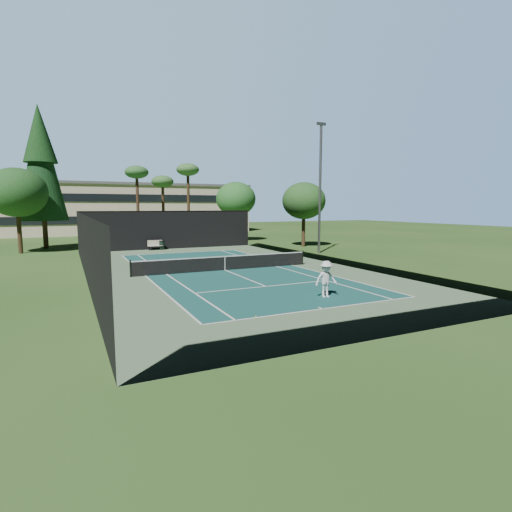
{
  "coord_description": "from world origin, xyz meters",
  "views": [
    {
      "loc": [
        -9.92,
        -25.99,
        4.46
      ],
      "look_at": [
        1.0,
        -3.0,
        1.3
      ],
      "focal_mm": 28.0,
      "sensor_mm": 36.0,
      "label": 1
    }
  ],
  "objects_px": {
    "tennis_ball_b": "(202,266)",
    "park_bench": "(155,245)",
    "tennis_net": "(225,262)",
    "player": "(326,279)",
    "tennis_ball_a": "(256,316)",
    "tennis_ball_c": "(213,264)",
    "trash_bin": "(162,245)",
    "tennis_ball_d": "(162,269)"
  },
  "relations": [
    {
      "from": "tennis_ball_c",
      "to": "trash_bin",
      "type": "xyz_separation_m",
      "value": [
        -1.22,
        12.47,
        0.44
      ]
    },
    {
      "from": "player",
      "to": "tennis_ball_d",
      "type": "height_order",
      "value": "player"
    },
    {
      "from": "park_bench",
      "to": "tennis_ball_b",
      "type": "bearing_deg",
      "value": -85.91
    },
    {
      "from": "park_bench",
      "to": "tennis_net",
      "type": "bearing_deg",
      "value": -83.44
    },
    {
      "from": "player",
      "to": "trash_bin",
      "type": "xyz_separation_m",
      "value": [
        -2.61,
        25.38,
        -0.43
      ]
    },
    {
      "from": "trash_bin",
      "to": "tennis_ball_b",
      "type": "bearing_deg",
      "value": -88.98
    },
    {
      "from": "tennis_net",
      "to": "tennis_ball_b",
      "type": "distance_m",
      "value": 2.82
    },
    {
      "from": "tennis_ball_c",
      "to": "park_bench",
      "type": "height_order",
      "value": "park_bench"
    },
    {
      "from": "tennis_ball_c",
      "to": "tennis_net",
      "type": "bearing_deg",
      "value": -92.66
    },
    {
      "from": "tennis_net",
      "to": "tennis_ball_d",
      "type": "xyz_separation_m",
      "value": [
        -3.96,
        2.03,
        -0.52
      ]
    },
    {
      "from": "tennis_net",
      "to": "player",
      "type": "height_order",
      "value": "player"
    },
    {
      "from": "player",
      "to": "tennis_ball_b",
      "type": "distance_m",
      "value": 12.85
    },
    {
      "from": "tennis_net",
      "to": "tennis_ball_c",
      "type": "relative_size",
      "value": 167.65
    },
    {
      "from": "tennis_ball_b",
      "to": "park_bench",
      "type": "xyz_separation_m",
      "value": [
        -0.91,
        12.76,
        0.52
      ]
    },
    {
      "from": "tennis_ball_c",
      "to": "trash_bin",
      "type": "bearing_deg",
      "value": 95.59
    },
    {
      "from": "player",
      "to": "tennis_ball_a",
      "type": "distance_m",
      "value": 5.1
    },
    {
      "from": "tennis_ball_d",
      "to": "park_bench",
      "type": "xyz_separation_m",
      "value": [
        2.19,
        13.36,
        0.51
      ]
    },
    {
      "from": "tennis_ball_a",
      "to": "park_bench",
      "type": "bearing_deg",
      "value": 87.05
    },
    {
      "from": "tennis_ball_d",
      "to": "trash_bin",
      "type": "relative_size",
      "value": 0.08
    },
    {
      "from": "park_bench",
      "to": "trash_bin",
      "type": "height_order",
      "value": "park_bench"
    },
    {
      "from": "tennis_ball_c",
      "to": "tennis_ball_d",
      "type": "bearing_deg",
      "value": -167.57
    },
    {
      "from": "tennis_net",
      "to": "trash_bin",
      "type": "bearing_deg",
      "value": 94.02
    },
    {
      "from": "player",
      "to": "park_bench",
      "type": "distance_m",
      "value": 25.58
    },
    {
      "from": "tennis_net",
      "to": "player",
      "type": "relative_size",
      "value": 7.13
    },
    {
      "from": "tennis_net",
      "to": "tennis_ball_d",
      "type": "distance_m",
      "value": 4.49
    },
    {
      "from": "tennis_ball_b",
      "to": "tennis_ball_c",
      "type": "relative_size",
      "value": 0.79
    },
    {
      "from": "tennis_ball_b",
      "to": "park_bench",
      "type": "height_order",
      "value": "park_bench"
    },
    {
      "from": "tennis_ball_d",
      "to": "park_bench",
      "type": "relative_size",
      "value": 0.05
    },
    {
      "from": "tennis_ball_b",
      "to": "tennis_ball_c",
      "type": "height_order",
      "value": "tennis_ball_c"
    },
    {
      "from": "tennis_ball_c",
      "to": "trash_bin",
      "type": "relative_size",
      "value": 0.08
    },
    {
      "from": "player",
      "to": "trash_bin",
      "type": "distance_m",
      "value": 25.51
    },
    {
      "from": "tennis_ball_c",
      "to": "trash_bin",
      "type": "height_order",
      "value": "trash_bin"
    },
    {
      "from": "tennis_ball_b",
      "to": "park_bench",
      "type": "bearing_deg",
      "value": 94.09
    },
    {
      "from": "tennis_net",
      "to": "player",
      "type": "xyz_separation_m",
      "value": [
        1.53,
        -9.97,
        0.35
      ]
    },
    {
      "from": "tennis_net",
      "to": "tennis_ball_a",
      "type": "height_order",
      "value": "tennis_net"
    },
    {
      "from": "park_bench",
      "to": "trash_bin",
      "type": "xyz_separation_m",
      "value": [
        0.69,
        0.01,
        -0.07
      ]
    },
    {
      "from": "tennis_net",
      "to": "tennis_ball_b",
      "type": "bearing_deg",
      "value": 108.01
    },
    {
      "from": "tennis_net",
      "to": "park_bench",
      "type": "height_order",
      "value": "tennis_net"
    },
    {
      "from": "tennis_ball_c",
      "to": "tennis_ball_b",
      "type": "bearing_deg",
      "value": -163.08
    },
    {
      "from": "player",
      "to": "trash_bin",
      "type": "relative_size",
      "value": 1.92
    },
    {
      "from": "tennis_net",
      "to": "player",
      "type": "bearing_deg",
      "value": -81.29
    },
    {
      "from": "player",
      "to": "park_bench",
      "type": "xyz_separation_m",
      "value": [
        -3.3,
        25.36,
        -0.36
      ]
    }
  ]
}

